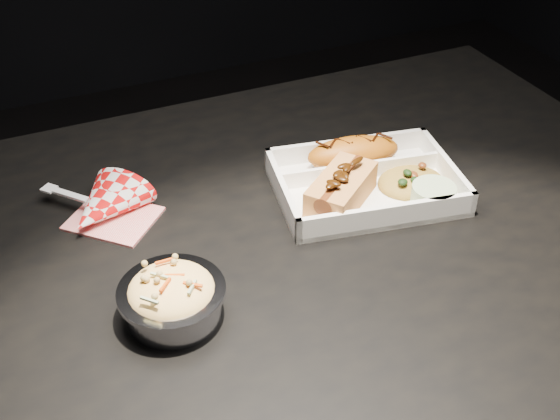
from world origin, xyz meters
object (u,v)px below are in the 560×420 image
object	(u,v)px
hotdog	(341,187)
napkin_fork	(103,207)
food_tray	(365,185)
foil_coleslaw_cup	(172,296)
dining_table	(275,287)
fried_pastry	(353,153)

from	to	relation	value
hotdog	napkin_fork	bearing A→B (deg)	122.41
hotdog	napkin_fork	world-z (taller)	napkin_fork
food_tray	foil_coleslaw_cup	xyz separation A→B (m)	(-0.32, -0.13, 0.02)
dining_table	foil_coleslaw_cup	xyz separation A→B (m)	(-0.16, -0.08, 0.12)
foil_coleslaw_cup	food_tray	bearing A→B (deg)	21.56
hotdog	foil_coleslaw_cup	bearing A→B (deg)	163.85
dining_table	foil_coleslaw_cup	world-z (taller)	foil_coleslaw_cup
fried_pastry	hotdog	size ratio (longest dim) A/B	1.07
food_tray	napkin_fork	bearing A→B (deg)	175.69
dining_table	fried_pastry	bearing A→B (deg)	29.85
fried_pastry	foil_coleslaw_cup	bearing A→B (deg)	-151.25
fried_pastry	dining_table	bearing A→B (deg)	-150.15
dining_table	hotdog	world-z (taller)	hotdog
food_tray	napkin_fork	xyz separation A→B (m)	(-0.35, 0.09, 0.01)
foil_coleslaw_cup	napkin_fork	world-z (taller)	same
dining_table	foil_coleslaw_cup	size ratio (longest dim) A/B	9.88
fried_pastry	hotdog	world-z (taller)	hotdog
foil_coleslaw_cup	hotdog	bearing A→B (deg)	21.71
fried_pastry	napkin_fork	xyz separation A→B (m)	(-0.36, 0.04, -0.01)
food_tray	fried_pastry	world-z (taller)	fried_pastry
food_tray	napkin_fork	size ratio (longest dim) A/B	1.72
fried_pastry	napkin_fork	bearing A→B (deg)	174.38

